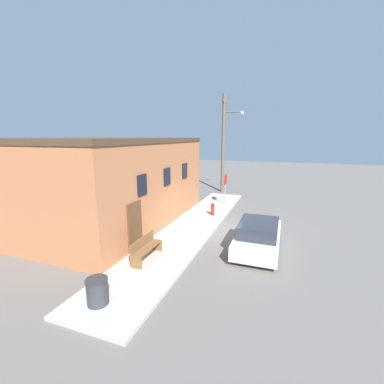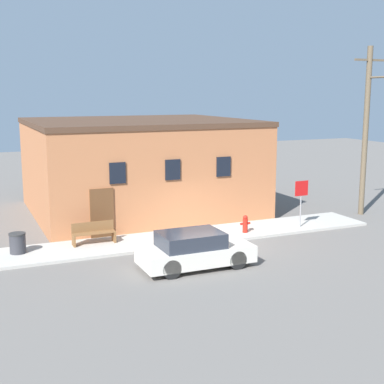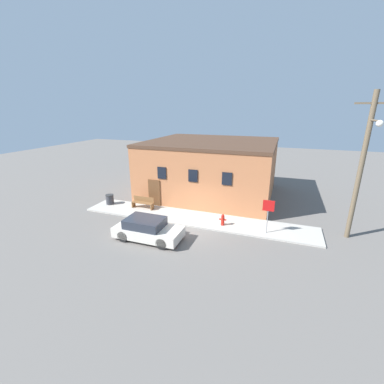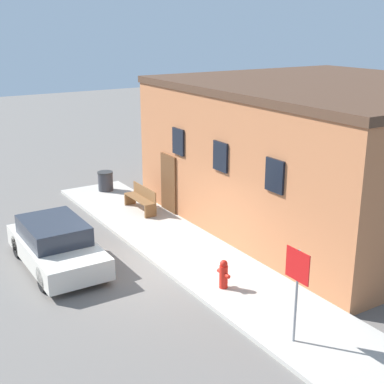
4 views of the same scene
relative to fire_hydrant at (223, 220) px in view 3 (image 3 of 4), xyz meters
name	(u,v)px [view 3 (image 3 of 4)]	position (x,y,z in m)	size (l,w,h in m)	color
ground_plane	(188,227)	(-2.16, -0.79, -0.50)	(80.00, 80.00, 0.00)	#66605B
sidewalk	(194,218)	(-2.16, 0.49, -0.44)	(16.48, 2.56, 0.11)	#B2ADA3
brick_building	(211,168)	(-2.70, 6.60, 1.89)	(10.78, 9.78, 4.77)	#B26B42
fire_hydrant	(223,220)	(0.00, 0.00, 0.00)	(0.47, 0.22, 0.77)	red
stop_sign	(268,210)	(2.79, -0.13, 1.11)	(0.68, 0.06, 2.12)	gray
bench	(143,203)	(-6.47, 0.92, 0.06)	(1.72, 0.44, 0.88)	brown
trash_bin	(110,199)	(-9.43, 0.78, 0.01)	(0.63, 0.63, 0.78)	#333338
utility_pole	(362,165)	(7.44, 1.11, 3.95)	(1.80, 1.83, 8.36)	brown
parked_car	(148,229)	(-3.82, -3.13, 0.13)	(4.02, 1.79, 1.30)	black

